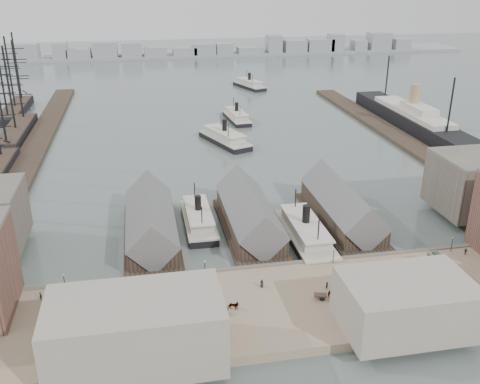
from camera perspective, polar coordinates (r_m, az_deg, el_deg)
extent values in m
plane|color=#4D5957|center=(130.08, 2.50, -7.46)|extent=(900.00, 900.00, 0.00)
cube|color=#8A775D|center=(113.21, 4.86, -11.99)|extent=(180.00, 30.00, 2.00)
cube|color=#59544C|center=(125.15, 3.06, -8.17)|extent=(180.00, 1.20, 2.30)
cube|color=#2D231C|center=(222.92, -21.07, 4.31)|extent=(10.00, 220.00, 1.60)
cube|color=#2D231C|center=(234.18, 16.29, 5.77)|extent=(10.00, 180.00, 1.60)
cube|color=#2D231C|center=(141.03, -9.39, -4.94)|extent=(14.00, 42.00, 1.20)
cube|color=#2D231C|center=(140.54, -9.48, -3.64)|extent=(12.00, 36.00, 5.00)
cube|color=#59595B|center=(139.42, -9.55, -2.68)|extent=(12.60, 37.00, 12.60)
cube|color=#2D231C|center=(143.52, 1.05, -4.11)|extent=(14.00, 42.00, 1.20)
cube|color=#2D231C|center=(143.04, 0.98, -2.82)|extent=(12.00, 36.00, 5.00)
cube|color=#59595B|center=(141.94, 0.98, -1.87)|extent=(12.60, 37.00, 12.60)
cube|color=#2D231C|center=(150.53, 10.80, -3.20)|extent=(14.00, 42.00, 1.20)
cube|color=#2D231C|center=(150.06, 10.75, -1.97)|extent=(12.00, 36.00, 5.00)
cube|color=#59595B|center=(149.02, 10.82, -1.06)|extent=(12.60, 37.00, 12.60)
cube|color=gray|center=(107.45, 17.27, -11.32)|extent=(24.00, 16.00, 10.00)
cube|color=gray|center=(96.28, -11.02, -14.29)|extent=(30.00, 16.00, 12.00)
cylinder|color=black|center=(120.78, -18.21, -9.18)|extent=(0.16, 0.16, 3.60)
sphere|color=beige|center=(119.82, -18.32, -8.41)|extent=(0.44, 0.44, 0.44)
cylinder|color=black|center=(119.93, -3.76, -8.20)|extent=(0.16, 0.16, 3.60)
sphere|color=beige|center=(118.97, -3.79, -7.42)|extent=(0.44, 0.44, 0.44)
cylinder|color=black|center=(126.41, 9.94, -6.79)|extent=(0.16, 0.16, 3.60)
sphere|color=beige|center=(125.50, 10.00, -6.03)|extent=(0.44, 0.44, 0.44)
cylinder|color=black|center=(139.20, 21.65, -5.27)|extent=(0.16, 0.16, 3.60)
sphere|color=beige|center=(138.37, 21.76, -4.57)|extent=(0.44, 0.44, 0.44)
cube|color=gray|center=(454.71, -7.58, 14.34)|extent=(500.00, 40.00, 2.00)
cube|color=gray|center=(454.13, -23.67, 13.02)|extent=(14.71, 14.00, 7.23)
cube|color=gray|center=(450.66, -21.76, 13.64)|extent=(17.63, 14.00, 13.23)
cube|color=gray|center=(446.87, -18.60, 14.01)|extent=(10.74, 14.00, 13.58)
cube|color=gray|center=(445.67, -16.78, 13.88)|extent=(18.06, 14.00, 8.64)
cube|color=gray|center=(443.86, -14.18, 14.41)|extent=(18.55, 14.00, 13.29)
cube|color=gray|center=(443.32, -11.49, 14.57)|extent=(15.33, 14.00, 12.47)
cube|color=gray|center=(443.82, -9.02, 14.50)|extent=(17.56, 14.00, 8.72)
cube|color=gray|center=(445.31, -5.93, 14.61)|extent=(18.76, 14.00, 7.63)
cube|color=gray|center=(446.78, -3.84, 14.88)|extent=(17.61, 14.00, 10.35)
cube|color=gray|center=(449.04, -1.72, 14.95)|extent=(13.38, 14.00, 10.30)
cube|color=gray|center=(453.18, 1.07, 14.80)|extent=(20.73, 14.00, 6.75)
cube|color=gray|center=(457.11, 3.63, 15.39)|extent=(11.51, 14.00, 15.57)
cube|color=gray|center=(462.08, 5.84, 15.13)|extent=(18.17, 14.00, 11.26)
cube|color=gray|center=(468.62, 8.48, 15.15)|extent=(21.81, 14.00, 11.83)
cube|color=gray|center=(473.06, 10.14, 15.34)|extent=(11.12, 14.00, 15.50)
cube|color=gray|center=(481.00, 12.50, 14.97)|extent=(10.90, 14.00, 10.29)
cube|color=gray|center=(488.01, 14.57, 15.21)|extent=(17.95, 14.00, 15.72)
cube|color=gray|center=(497.04, 16.71, 14.81)|extent=(14.21, 14.00, 10.51)
cube|color=black|center=(147.47, -4.44, -3.30)|extent=(7.55, 26.41, 1.70)
cube|color=beige|center=(146.94, -4.45, -2.87)|extent=(7.92, 26.41, 0.47)
cube|color=beige|center=(146.37, -4.46, -2.40)|extent=(6.13, 18.86, 2.07)
cube|color=beige|center=(145.82, -4.48, -1.93)|extent=(6.60, 20.75, 0.38)
cylinder|color=black|center=(144.97, -4.51, -1.19)|extent=(1.70, 1.70, 4.24)
cylinder|color=black|center=(152.81, -4.87, 0.01)|extent=(0.28, 0.28, 5.66)
cylinder|color=black|center=(137.37, -4.09, -2.66)|extent=(0.28, 0.28, 5.66)
cube|color=black|center=(139.81, 6.94, -4.88)|extent=(8.59, 30.07, 1.93)
cube|color=beige|center=(139.17, 6.97, -4.38)|extent=(9.02, 30.07, 0.54)
cube|color=beige|center=(138.50, 7.00, -3.82)|extent=(6.98, 21.48, 2.36)
cube|color=beige|center=(137.84, 7.03, -3.26)|extent=(7.52, 23.63, 0.43)
cylinder|color=black|center=(136.83, 7.07, -2.37)|extent=(1.93, 1.93, 4.83)
cylinder|color=black|center=(145.31, 5.93, -0.87)|extent=(0.32, 0.32, 6.44)
cylinder|color=black|center=(128.71, 8.35, -4.24)|extent=(0.32, 0.32, 6.44)
cube|color=black|center=(217.34, -1.65, 5.44)|extent=(18.25, 30.46, 1.89)
cube|color=beige|center=(216.94, -1.65, 5.79)|extent=(18.64, 30.61, 0.52)
cube|color=beige|center=(216.52, -1.65, 6.16)|extent=(13.80, 22.05, 2.31)
cube|color=beige|center=(216.11, -1.66, 6.53)|extent=(15.04, 24.20, 0.42)
cylinder|color=black|center=(215.48, -1.66, 7.12)|extent=(1.89, 1.89, 4.72)
cylinder|color=black|center=(224.54, -2.06, 7.70)|extent=(0.31, 0.31, 6.30)
cylinder|color=black|center=(206.57, -1.24, 6.38)|extent=(0.31, 0.31, 6.30)
cube|color=black|center=(251.14, -0.36, 7.79)|extent=(9.55, 26.02, 1.64)
cube|color=beige|center=(250.84, -0.36, 8.05)|extent=(9.91, 26.05, 0.45)
cube|color=beige|center=(250.52, -0.36, 8.34)|extent=(7.53, 18.65, 2.00)
cube|color=beige|center=(250.21, -0.36, 8.62)|extent=(8.15, 20.50, 0.36)
cylinder|color=black|center=(249.73, -0.36, 9.06)|extent=(1.64, 1.64, 4.09)
cylinder|color=black|center=(257.61, -0.70, 9.44)|extent=(0.27, 0.27, 5.46)
cylinder|color=black|center=(241.96, 0.00, 8.58)|extent=(0.27, 0.27, 5.46)
cube|color=black|center=(323.84, 1.01, 11.18)|extent=(16.01, 27.46, 1.70)
cube|color=beige|center=(323.60, 1.01, 11.40)|extent=(16.37, 27.59, 0.47)
cube|color=beige|center=(323.35, 1.01, 11.63)|extent=(12.14, 19.86, 2.08)
cube|color=beige|center=(323.10, 1.01, 11.86)|extent=(13.21, 21.80, 0.38)
cylinder|color=black|center=(322.71, 1.02, 12.22)|extent=(1.70, 1.70, 4.25)
cylinder|color=black|center=(330.94, 0.71, 12.45)|extent=(0.28, 0.28, 5.67)
cylinder|color=black|center=(314.57, 1.34, 11.91)|extent=(0.28, 0.28, 5.67)
cube|color=black|center=(243.91, -22.74, 5.81)|extent=(9.12, 52.69, 3.65)
cube|color=#2D231C|center=(243.36, -22.81, 6.29)|extent=(8.61, 47.42, 0.61)
cylinder|color=black|center=(239.78, -23.40, 10.02)|extent=(0.81, 0.81, 34.45)
cylinder|color=black|center=(257.51, -22.62, 10.90)|extent=(0.81, 0.81, 34.45)
cube|color=black|center=(285.01, -22.80, 8.04)|extent=(8.95, 49.73, 3.58)
cube|color=#2D231C|center=(284.56, -22.86, 8.44)|extent=(8.45, 44.76, 0.60)
cylinder|color=black|center=(264.80, -24.08, 10.88)|extent=(0.80, 0.80, 33.82)
cylinder|color=black|center=(281.54, -23.36, 11.59)|extent=(0.80, 0.80, 33.82)
cylinder|color=black|center=(298.36, -22.72, 12.22)|extent=(0.80, 0.80, 33.82)
cube|color=black|center=(251.90, 17.83, 7.27)|extent=(13.15, 96.11, 6.07)
cube|color=beige|center=(250.93, 17.94, 8.16)|extent=(11.13, 55.64, 2.02)
cube|color=beige|center=(246.06, 18.55, 8.42)|extent=(8.09, 20.23, 3.03)
cylinder|color=tan|center=(249.38, 18.13, 9.73)|extent=(4.45, 4.45, 10.12)
cube|color=black|center=(129.63, 20.77, -7.99)|extent=(3.18, 8.76, 0.72)
cube|color=#2A3225|center=(128.89, 20.87, -7.40)|extent=(3.33, 9.22, 2.34)
cube|color=#59595B|center=(128.27, 20.95, -6.89)|extent=(3.55, 9.60, 0.27)
imported|color=black|center=(113.55, -18.44, -12.06)|extent=(1.71, 1.63, 1.47)
cube|color=#3F2D21|center=(112.97, -19.72, -12.35)|extent=(2.99, 2.46, 0.25)
cylinder|color=black|center=(112.59, -19.59, -12.68)|extent=(1.03, 0.54, 1.10)
cylinder|color=black|center=(113.73, -19.80, -12.32)|extent=(1.03, 0.54, 1.10)
imported|color=black|center=(109.47, -0.73, -12.08)|extent=(2.21, 1.57, 1.70)
cube|color=#3F2D21|center=(108.37, -1.94, -12.46)|extent=(2.96, 2.33, 0.25)
cylinder|color=black|center=(108.07, -1.75, -12.79)|extent=(1.06, 0.47, 1.10)
cylinder|color=black|center=(109.07, -2.13, -12.43)|extent=(1.06, 0.47, 1.10)
imported|color=black|center=(115.09, 9.67, -10.58)|extent=(1.63, 1.79, 1.52)
cube|color=#3F2D21|center=(113.72, 8.57, -10.86)|extent=(2.90, 2.11, 0.25)
cylinder|color=black|center=(113.44, 8.76, -11.18)|extent=(1.08, 0.36, 1.10)
cylinder|color=black|center=(114.39, 8.37, -10.84)|extent=(1.08, 0.36, 1.10)
imported|color=black|center=(119.81, -20.50, -10.32)|extent=(0.79, 0.74, 1.76)
imported|color=black|center=(112.94, -16.99, -12.01)|extent=(1.01, 1.01, 1.66)
imported|color=black|center=(116.96, -9.08, -9.87)|extent=(0.74, 1.19, 1.77)
imported|color=black|center=(109.88, -0.28, -11.96)|extent=(1.01, 0.74, 1.60)
imported|color=black|center=(116.43, 2.34, -9.72)|extent=(1.02, 0.82, 1.82)
imported|color=black|center=(117.14, 9.26, -9.82)|extent=(0.79, 0.71, 1.78)
imported|color=black|center=(126.57, 14.75, -7.72)|extent=(0.98, 0.97, 1.59)
imported|color=black|center=(114.91, 17.52, -11.42)|extent=(1.18, 1.25, 1.70)
imported|color=black|center=(139.49, 22.94, -5.86)|extent=(1.01, 0.98, 1.70)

